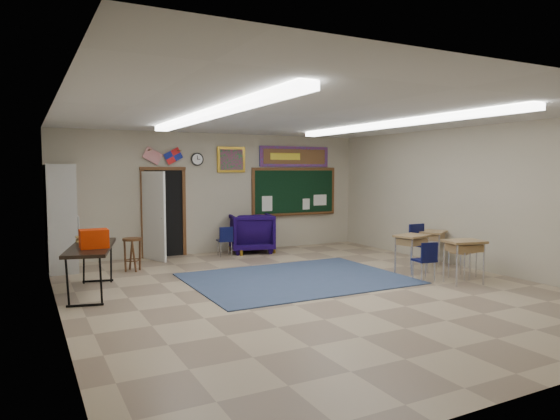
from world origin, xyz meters
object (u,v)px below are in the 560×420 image
student_desk_front_left (412,252)px  student_desk_front_right (433,246)px  wingback_armchair (251,233)px  folding_table (92,267)px  wooden_stool (132,254)px

student_desk_front_left → student_desk_front_right: size_ratio=1.01×
student_desk_front_right → wingback_armchair: bearing=98.2°
wingback_armchair → folding_table: bearing=46.5°
student_desk_front_right → student_desk_front_left: bearing=172.7°
student_desk_front_right → folding_table: (-7.00, 0.75, 0.03)m
student_desk_front_left → student_desk_front_right: (1.05, 0.47, -0.02)m
wingback_armchair → student_desk_front_left: wingback_armchair is taller
folding_table → student_desk_front_left: bearing=2.1°
wingback_armchair → student_desk_front_left: size_ratio=1.39×
wingback_armchair → wooden_stool: size_ratio=1.58×
wingback_armchair → student_desk_front_left: 4.30m
folding_table → wooden_stool: folding_table is taller
wingback_armchair → wooden_stool: wingback_armchair is taller
wooden_stool → folding_table: bearing=-121.7°
wingback_armchair → folding_table: 4.94m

